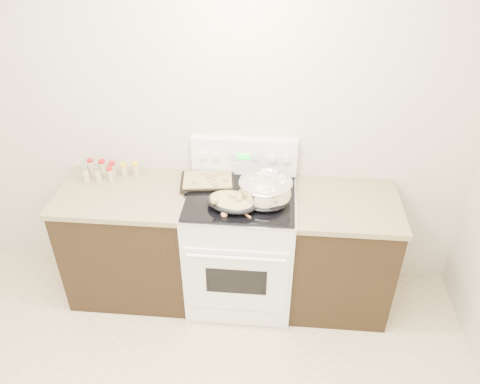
# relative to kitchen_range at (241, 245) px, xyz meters

# --- Properties ---
(room_shell) EXTENTS (4.10, 3.60, 2.75)m
(room_shell) POSITION_rel_kitchen_range_xyz_m (-0.35, -1.42, 1.21)
(room_shell) COLOR beige
(room_shell) RESTS_ON ground
(counter_left) EXTENTS (0.93, 0.67, 0.92)m
(counter_left) POSITION_rel_kitchen_range_xyz_m (-0.83, 0.01, -0.03)
(counter_left) COLOR black
(counter_left) RESTS_ON ground
(counter_right) EXTENTS (0.73, 0.67, 0.92)m
(counter_right) POSITION_rel_kitchen_range_xyz_m (0.73, 0.01, -0.03)
(counter_right) COLOR black
(counter_right) RESTS_ON ground
(kitchen_range) EXTENTS (0.78, 0.73, 1.22)m
(kitchen_range) POSITION_rel_kitchen_range_xyz_m (0.00, 0.00, 0.00)
(kitchen_range) COLOR white
(kitchen_range) RESTS_ON ground
(mixing_bowl) EXTENTS (0.45, 0.45, 0.21)m
(mixing_bowl) POSITION_rel_kitchen_range_xyz_m (0.17, -0.07, 0.53)
(mixing_bowl) COLOR silver
(mixing_bowl) RESTS_ON kitchen_range
(roasting_pan) EXTENTS (0.40, 0.33, 0.11)m
(roasting_pan) POSITION_rel_kitchen_range_xyz_m (-0.04, -0.15, 0.50)
(roasting_pan) COLOR black
(roasting_pan) RESTS_ON kitchen_range
(baking_sheet) EXTENTS (0.41, 0.31, 0.06)m
(baking_sheet) POSITION_rel_kitchen_range_xyz_m (-0.24, 0.13, 0.47)
(baking_sheet) COLOR black
(baking_sheet) RESTS_ON kitchen_range
(wooden_spoon) EXTENTS (0.20, 0.20, 0.04)m
(wooden_spoon) POSITION_rel_kitchen_range_xyz_m (-0.05, -0.23, 0.46)
(wooden_spoon) COLOR tan
(wooden_spoon) RESTS_ON kitchen_range
(blue_ladle) EXTENTS (0.09, 0.29, 0.11)m
(blue_ladle) POSITION_rel_kitchen_range_xyz_m (0.22, -0.06, 0.49)
(blue_ladle) COLOR #92BDDA
(blue_ladle) RESTS_ON kitchen_range
(spice_jars) EXTENTS (0.39, 0.15, 0.12)m
(spice_jars) POSITION_rel_kitchen_range_xyz_m (-0.99, 0.17, 0.49)
(spice_jars) COLOR #BFB28C
(spice_jars) RESTS_ON counter_left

